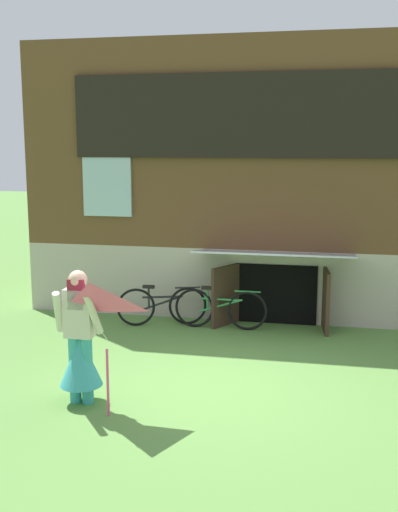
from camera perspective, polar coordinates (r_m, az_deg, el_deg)
name	(u,v)px	position (r m, az deg, el deg)	size (l,w,h in m)	color
ground_plane	(211,383)	(8.51, 1.08, -11.41)	(60.00, 60.00, 0.00)	#56843D
log_house	(259,175)	(13.20, 5.42, 7.27)	(8.07, 5.79, 4.92)	#ADA393
person	(80,348)	(7.81, -10.71, -8.17)	(0.61, 0.53, 1.65)	teal
kite	(91,314)	(7.08, -9.77, -5.21)	(0.75, 0.78, 1.54)	#E54C7F
bicycle_green	(220,308)	(10.77, 1.95, -4.76)	(1.59, 0.08, 0.73)	black
bicycle_black	(162,306)	(10.98, -3.39, -4.50)	(1.50, 0.52, 0.71)	black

